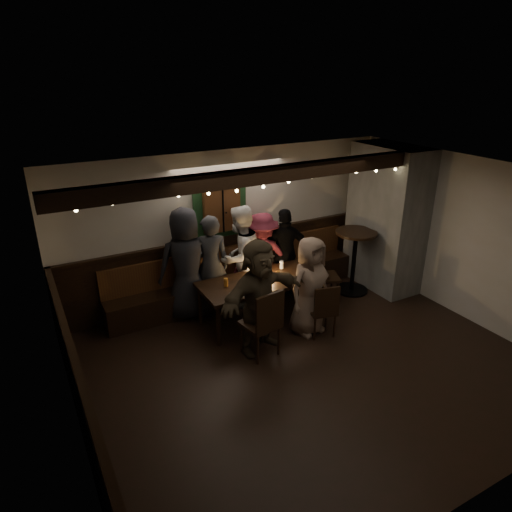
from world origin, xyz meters
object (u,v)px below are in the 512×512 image
chair_near_right (324,308)px  person_a (186,264)px  person_f (259,296)px  person_b (211,265)px  chair_near_left (265,320)px  chair_end (321,272)px  high_top (354,254)px  person_e (285,252)px  person_d (262,257)px  person_g (310,286)px  dining_table (262,283)px  person_c (240,257)px

chair_near_right → person_a: 2.27m
chair_near_right → person_f: 1.08m
chair_near_right → person_a: person_a is taller
person_b → person_f: (0.17, -1.32, -0.00)m
chair_near_right → chair_near_left: bearing=-178.3°
chair_near_right → chair_end: bearing=56.5°
person_b → chair_end: bearing=179.9°
high_top → person_e: 1.25m
chair_end → person_a: size_ratio=0.53×
person_a → person_b: bearing=175.7°
person_d → chair_end: bearing=150.6°
high_top → person_b: (-2.56, 0.53, 0.12)m
person_g → person_e: bearing=61.6°
chair_near_right → person_b: 1.95m
high_top → person_d: person_d is taller
dining_table → chair_near_left: size_ratio=1.93×
chair_near_left → person_e: size_ratio=0.65×
person_e → person_f: (-1.26, -1.32, 0.05)m
high_top → person_a: bearing=168.5°
chair_near_right → person_e: bearing=80.5°
high_top → person_g: bearing=-153.3°
person_d → person_e: person_e is taller
dining_table → person_f: (-0.43, -0.68, 0.19)m
person_a → person_f: 1.50m
high_top → person_b: 2.62m
dining_table → chair_end: chair_end is taller
chair_near_left → person_d: person_d is taller
person_f → person_g: person_f is taller
person_c → person_e: person_c is taller
chair_near_right → person_g: bearing=115.8°
chair_near_left → person_e: bearing=50.1°
person_d → person_e: size_ratio=0.99×
person_f → chair_near_left: bearing=-113.9°
dining_table → person_c: 0.70m
high_top → person_a: 3.01m
person_c → person_d: 0.45m
person_f → person_c: bearing=59.7°
person_b → dining_table: bearing=150.4°
person_c → person_f: 1.39m
dining_table → person_c: person_c is taller
person_a → person_d: bearing=-175.2°
dining_table → person_f: size_ratio=1.19×
dining_table → chair_end: size_ratio=2.05×
person_b → person_e: (1.42, -0.00, -0.05)m
chair_end → person_a: 2.31m
person_e → person_b: bearing=13.6°
chair_end → person_f: 1.83m
dining_table → person_e: person_e is taller
dining_table → chair_near_right: chair_near_right is taller
dining_table → person_c: (-0.06, 0.66, 0.23)m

